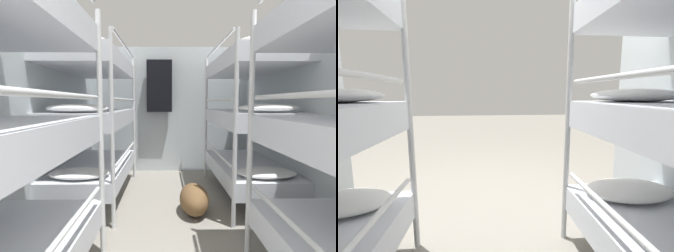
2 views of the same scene
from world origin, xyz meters
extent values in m
cube|color=silver|center=(-1.43, 2.53, 1.12)|extent=(0.06, 5.18, 2.24)
cube|color=silver|center=(0.00, 5.09, 1.12)|extent=(2.92, 0.06, 2.24)
cylinder|color=silver|center=(-0.60, 2.39, 0.98)|extent=(0.04, 0.04, 1.96)
cylinder|color=silver|center=(-0.60, 1.48, 0.60)|extent=(0.03, 1.59, 0.03)
cylinder|color=silver|center=(-0.60, 1.48, 1.29)|extent=(0.03, 1.59, 0.03)
cylinder|color=silver|center=(0.60, 2.39, 0.98)|extent=(0.04, 0.04, 1.96)
cylinder|color=silver|center=(0.60, 1.48, 0.60)|extent=(0.03, 1.59, 0.03)
cylinder|color=silver|center=(0.60, 1.48, 1.29)|extent=(0.03, 1.59, 0.03)
cylinder|color=silver|center=(-0.60, 2.84, 0.98)|extent=(0.04, 0.04, 1.96)
cylinder|color=silver|center=(-0.60, 4.66, 0.98)|extent=(0.04, 0.04, 1.96)
cube|color=silver|center=(-1.00, 3.75, 0.36)|extent=(0.80, 1.87, 0.20)
ellipsoid|color=white|center=(-1.00, 3.06, 0.50)|extent=(0.64, 0.40, 0.09)
cylinder|color=silver|center=(-0.60, 3.75, 0.60)|extent=(0.03, 1.59, 0.03)
cube|color=silver|center=(-1.00, 3.75, 1.05)|extent=(0.80, 1.87, 0.20)
ellipsoid|color=white|center=(-1.00, 3.06, 1.19)|extent=(0.64, 0.40, 0.09)
cylinder|color=silver|center=(-0.60, 3.75, 1.29)|extent=(0.03, 1.59, 0.03)
cube|color=silver|center=(-1.00, 3.75, 1.74)|extent=(0.80, 1.87, 0.20)
ellipsoid|color=white|center=(-1.00, 3.06, 1.89)|extent=(0.64, 0.40, 0.09)
cylinder|color=silver|center=(-0.60, 3.75, 1.98)|extent=(0.03, 1.59, 0.03)
cylinder|color=silver|center=(0.60, 2.84, 0.98)|extent=(0.04, 0.04, 1.96)
cylinder|color=silver|center=(0.60, 4.66, 0.98)|extent=(0.04, 0.04, 1.96)
cube|color=silver|center=(1.00, 3.75, 0.36)|extent=(0.80, 1.87, 0.20)
ellipsoid|color=white|center=(1.00, 3.06, 0.50)|extent=(0.64, 0.40, 0.09)
cylinder|color=silver|center=(0.60, 3.75, 0.60)|extent=(0.03, 1.59, 0.03)
cube|color=silver|center=(1.00, 3.75, 1.05)|extent=(0.80, 1.87, 0.20)
ellipsoid|color=white|center=(1.00, 3.06, 1.19)|extent=(0.64, 0.40, 0.09)
cylinder|color=silver|center=(0.60, 3.75, 1.29)|extent=(0.03, 1.59, 0.03)
cube|color=silver|center=(1.00, 3.75, 1.74)|extent=(0.80, 1.87, 0.20)
ellipsoid|color=white|center=(1.00, 3.06, 1.89)|extent=(0.64, 0.40, 0.09)
cylinder|color=silver|center=(0.60, 3.75, 1.98)|extent=(0.03, 1.59, 0.03)
ellipsoid|color=brown|center=(0.24, 3.19, 0.16)|extent=(0.33, 0.59, 0.33)
cube|color=black|center=(-0.18, 4.94, 1.54)|extent=(0.44, 0.12, 0.90)
camera|label=1|loc=(-0.09, 0.31, 1.25)|focal=28.00mm
camera|label=2|loc=(0.05, 2.27, 1.21)|focal=24.00mm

